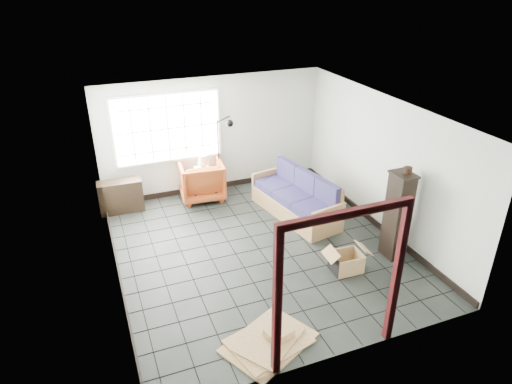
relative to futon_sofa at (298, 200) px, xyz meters
name	(u,v)px	position (x,y,z in m)	size (l,w,h in m)	color
ground	(259,249)	(-1.23, -0.93, -0.34)	(5.50, 5.50, 0.00)	black
room_shell	(259,164)	(-1.23, -0.90, 1.34)	(5.02, 5.52, 2.61)	silver
window_panel	(168,128)	(-2.23, 1.77, 1.26)	(2.32, 0.08, 1.52)	silver
doorway_trim	(342,269)	(-1.23, -3.63, 1.04)	(1.80, 0.08, 2.20)	#390C0F
futon_sofa	(298,200)	(0.00, 0.00, 0.00)	(1.18, 2.22, 0.94)	#9B6846
armchair	(201,178)	(-1.65, 1.47, 0.14)	(0.93, 0.87, 0.95)	maroon
side_table	(203,178)	(-1.62, 1.40, 0.17)	(0.61, 0.61, 0.62)	black
table_lamp	(203,160)	(-1.59, 1.42, 0.56)	(0.30, 0.30, 0.41)	black
projector	(201,170)	(-1.64, 1.44, 0.34)	(0.36, 0.31, 0.11)	silver
floor_lamp	(224,154)	(-1.13, 1.38, 0.66)	(0.49, 0.48, 1.87)	black
console_shelf	(121,196)	(-3.38, 1.47, 0.01)	(0.90, 0.37, 0.69)	black
tall_shelf	(397,215)	(0.92, -1.97, 0.48)	(0.34, 0.44, 1.60)	black
pot	(408,170)	(0.97, -1.98, 1.32)	(0.19, 0.19, 0.11)	black
open_box	(346,262)	(-0.09, -2.06, -0.17)	(0.82, 0.43, 0.45)	olive
cardboard_pile	(270,340)	(-1.95, -3.14, -0.29)	(1.46, 1.30, 0.18)	olive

